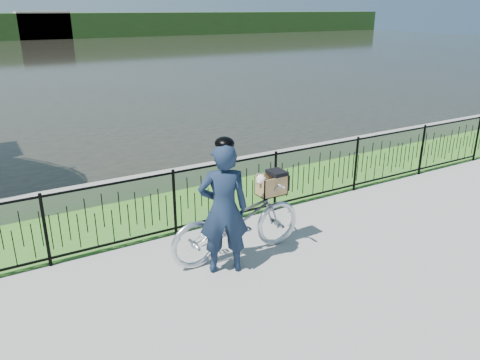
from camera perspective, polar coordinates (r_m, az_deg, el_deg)
ground at (r=7.17m, az=4.87°, el=-9.78°), size 120.00×120.00×0.00m
grass_strip at (r=9.18m, az=-4.49°, el=-2.74°), size 60.00×2.00×0.01m
water at (r=38.37m, az=-25.55°, el=12.99°), size 120.00×120.00×0.00m
quay_wall at (r=9.96m, az=-7.07°, el=0.25°), size 60.00×0.30×0.40m
fence at (r=8.14m, az=-1.49°, el=-1.42°), size 14.00×0.06×1.15m
far_building_right at (r=64.29m, az=-22.85°, el=16.98°), size 6.00×3.00×3.20m
bicycle_rig at (r=7.05m, az=-0.26°, el=-4.95°), size 2.17×0.76×1.27m
cyclist at (r=6.49m, az=-2.03°, el=-3.43°), size 0.81×0.68×1.98m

